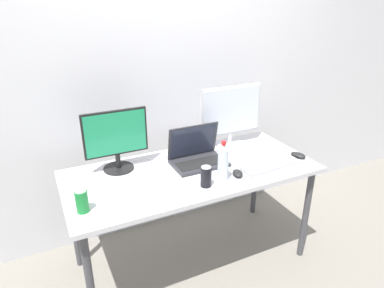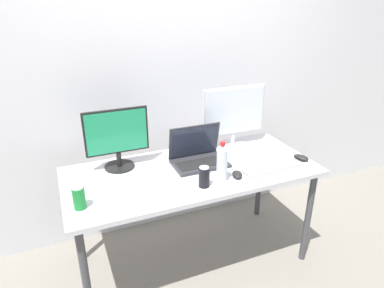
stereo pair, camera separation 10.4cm
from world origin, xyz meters
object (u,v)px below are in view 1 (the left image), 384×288
(work_desk, at_px, (192,178))
(keyboard_main, at_px, (270,165))
(mouse_by_laptop, at_px, (298,155))
(water_bottle, at_px, (223,163))
(monitor_left, at_px, (116,139))
(laptop_silver, at_px, (197,155))
(mouse_by_keyboard, at_px, (238,173))
(soda_can_near_keyboard, at_px, (206,177))
(monitor_center, at_px, (231,114))
(soda_can_by_laptop, at_px, (82,201))

(work_desk, relative_size, keyboard_main, 3.88)
(keyboard_main, distance_m, mouse_by_laptop, 0.26)
(water_bottle, bearing_deg, monitor_left, 142.12)
(mouse_by_laptop, relative_size, water_bottle, 0.43)
(keyboard_main, bearing_deg, mouse_by_laptop, 2.42)
(laptop_silver, distance_m, mouse_by_keyboard, 0.32)
(soda_can_near_keyboard, bearing_deg, work_desk, 85.74)
(mouse_by_keyboard, height_order, soda_can_near_keyboard, soda_can_near_keyboard)
(soda_can_near_keyboard, bearing_deg, mouse_by_laptop, 4.83)
(keyboard_main, bearing_deg, work_desk, 155.25)
(mouse_by_laptop, bearing_deg, soda_can_near_keyboard, 163.25)
(soda_can_near_keyboard, bearing_deg, monitor_center, 45.90)
(keyboard_main, relative_size, soda_can_by_laptop, 3.31)
(mouse_by_laptop, bearing_deg, work_desk, 146.33)
(monitor_center, distance_m, laptop_silver, 0.44)
(monitor_center, xyz_separation_m, soda_can_near_keyboard, (-0.45, -0.46, -0.18))
(monitor_center, height_order, keyboard_main, monitor_center)
(monitor_left, relative_size, keyboard_main, 0.97)
(laptop_silver, bearing_deg, soda_can_by_laptop, -162.31)
(monitor_center, xyz_separation_m, laptop_silver, (-0.36, -0.16, -0.18))
(monitor_left, xyz_separation_m, soda_can_by_laptop, (-0.29, -0.39, -0.15))
(monitor_left, xyz_separation_m, keyboard_main, (0.91, -0.40, -0.20))
(work_desk, distance_m, monitor_center, 0.58)
(monitor_center, relative_size, soda_can_by_laptop, 3.85)
(water_bottle, distance_m, soda_can_near_keyboard, 0.14)
(soda_can_by_laptop, bearing_deg, water_bottle, -2.01)
(work_desk, xyz_separation_m, monitor_left, (-0.43, 0.21, 0.28))
(soda_can_by_laptop, bearing_deg, laptop_silver, 17.69)
(laptop_silver, height_order, mouse_by_keyboard, laptop_silver)
(laptop_silver, bearing_deg, monitor_center, 24.46)
(work_desk, bearing_deg, mouse_by_keyboard, -42.19)
(mouse_by_keyboard, bearing_deg, laptop_silver, 135.24)
(mouse_by_laptop, xyz_separation_m, soda_can_by_laptop, (-1.46, -0.02, 0.05))
(work_desk, xyz_separation_m, keyboard_main, (0.48, -0.19, 0.07))
(laptop_silver, bearing_deg, monitor_left, 164.88)
(soda_can_by_laptop, bearing_deg, keyboard_main, -0.56)
(keyboard_main, relative_size, mouse_by_laptop, 3.81)
(water_bottle, bearing_deg, mouse_by_laptop, 4.03)
(mouse_by_keyboard, xyz_separation_m, soda_can_by_laptop, (-0.94, 0.02, 0.05))
(monitor_left, relative_size, soda_can_near_keyboard, 3.21)
(water_bottle, xyz_separation_m, soda_can_by_laptop, (-0.82, 0.03, -0.06))
(laptop_silver, bearing_deg, water_bottle, -82.90)
(work_desk, xyz_separation_m, soda_can_by_laptop, (-0.72, -0.18, 0.13))
(laptop_silver, relative_size, mouse_by_laptop, 3.27)
(monitor_center, bearing_deg, work_desk, -150.96)
(keyboard_main, height_order, soda_can_near_keyboard, soda_can_near_keyboard)
(monitor_left, height_order, monitor_center, monitor_center)
(work_desk, distance_m, mouse_by_laptop, 0.76)
(water_bottle, bearing_deg, laptop_silver, 97.10)
(monitor_left, relative_size, laptop_silver, 1.13)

